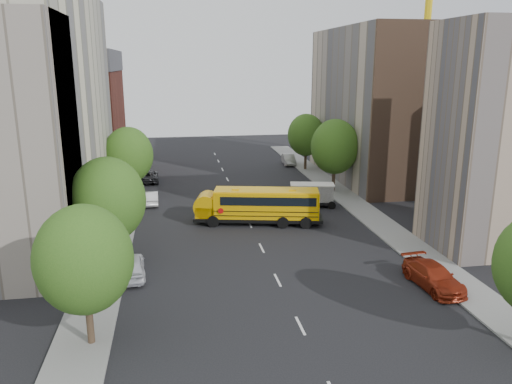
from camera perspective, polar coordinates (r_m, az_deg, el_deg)
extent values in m
plane|color=black|center=(40.85, 0.15, -5.44)|extent=(120.00, 120.00, 0.00)
cube|color=slate|center=(45.32, -15.48, -3.87)|extent=(3.00, 80.00, 0.12)
cube|color=slate|center=(48.50, 12.66, -2.48)|extent=(3.00, 80.00, 0.12)
cube|color=silver|center=(50.26, -1.77, -1.59)|extent=(0.15, 64.00, 0.01)
cube|color=beige|center=(45.50, -24.45, 8.26)|extent=(10.00, 26.00, 20.00)
cube|color=maroon|center=(67.26, -19.52, 7.35)|extent=(10.00, 15.00, 13.00)
cube|color=tan|center=(41.72, 26.61, 5.49)|extent=(10.00, 7.00, 17.00)
cube|color=#B5A38D|center=(63.01, 13.53, 9.63)|extent=(10.00, 22.00, 18.00)
cube|color=brown|center=(53.09, 18.16, 8.47)|extent=(10.10, 0.30, 18.00)
cylinder|color=gold|center=(74.41, 18.87, 16.52)|extent=(1.00, 1.00, 35.00)
cylinder|color=#38281C|center=(27.35, -18.47, -13.73)|extent=(0.36, 0.36, 2.70)
ellipsoid|color=#224E14|center=(25.99, -19.05, -7.29)|extent=(4.80, 4.80, 5.52)
cylinder|color=#38281C|center=(36.37, -16.19, -6.20)|extent=(0.36, 0.36, 2.88)
ellipsoid|color=#224E14|center=(35.31, -16.58, -0.85)|extent=(5.12, 5.12, 5.89)
cylinder|color=#38281C|center=(53.53, -14.13, 0.53)|extent=(0.36, 0.36, 2.81)
ellipsoid|color=#224E14|center=(52.83, -14.36, 4.14)|extent=(4.99, 4.99, 5.74)
cylinder|color=#38281C|center=(56.12, 8.85, 1.51)|extent=(0.36, 0.36, 2.95)
ellipsoid|color=#224E14|center=(55.43, 8.99, 5.15)|extent=(5.25, 5.25, 6.04)
cylinder|color=#38281C|center=(67.38, 5.66, 3.70)|extent=(0.36, 0.36, 2.74)
ellipsoid|color=#224E14|center=(66.84, 5.74, 6.51)|extent=(4.86, 4.86, 5.59)
cube|color=black|center=(44.68, 0.26, -2.92)|extent=(11.64, 4.95, 0.30)
cube|color=#E5A504|center=(44.28, 1.18, -1.30)|extent=(9.45, 4.42, 2.33)
cube|color=#E5A504|center=(44.94, -5.69, -2.08)|extent=(2.28, 2.67, 1.01)
cube|color=black|center=(44.46, -4.37, -0.60)|extent=(0.99, 2.38, 1.22)
cube|color=#E5A504|center=(43.97, 1.19, 0.18)|extent=(9.41, 4.22, 0.14)
cube|color=black|center=(44.14, 1.45, -0.67)|extent=(8.67, 4.31, 0.76)
cube|color=black|center=(44.50, 1.17, -2.31)|extent=(9.46, 4.48, 0.06)
cube|color=black|center=(44.39, 1.18, -1.81)|extent=(9.46, 4.48, 0.06)
cube|color=#E5A504|center=(44.40, 7.14, -1.37)|extent=(0.69, 2.51, 2.33)
cube|color=#E5A504|center=(44.10, -2.37, 0.35)|extent=(0.72, 0.72, 0.10)
cube|color=#E5A504|center=(43.94, 4.23, 0.27)|extent=(0.72, 0.72, 0.10)
cylinder|color=#E5A504|center=(44.79, -5.71, -1.46)|extent=(2.58, 2.73, 2.13)
cylinder|color=red|center=(43.35, -4.11, -2.18)|extent=(0.50, 0.15, 0.51)
cylinder|color=black|center=(43.83, -4.99, -3.39)|extent=(1.05, 0.51, 1.01)
cylinder|color=black|center=(46.23, -4.57, -2.43)|extent=(1.05, 0.51, 1.01)
cylinder|color=black|center=(43.45, 3.13, -3.52)|extent=(1.05, 0.51, 1.01)
cylinder|color=black|center=(45.87, 3.12, -2.54)|extent=(1.05, 0.51, 1.01)
cylinder|color=black|center=(43.52, 5.80, -3.55)|extent=(1.05, 0.51, 1.01)
cylinder|color=black|center=(45.93, 5.65, -2.57)|extent=(1.05, 0.51, 1.01)
cube|color=black|center=(50.32, 5.82, -1.11)|extent=(5.66, 2.87, 0.27)
cube|color=silver|center=(50.10, 6.37, -0.07)|extent=(4.41, 2.52, 1.62)
cube|color=silver|center=(50.05, 3.58, -0.35)|extent=(1.59, 1.93, 1.08)
cube|color=silver|center=(49.90, 6.39, 0.88)|extent=(4.61, 2.65, 0.11)
cylinder|color=black|center=(49.38, 3.59, -1.45)|extent=(0.79, 0.38, 0.76)
cylinder|color=black|center=(51.12, 3.54, -0.90)|extent=(0.79, 0.38, 0.76)
cylinder|color=black|center=(49.48, 6.09, -1.47)|extent=(0.79, 0.38, 0.76)
cylinder|color=black|center=(51.22, 5.96, -0.92)|extent=(0.79, 0.38, 0.76)
cylinder|color=black|center=(49.66, 8.38, -1.49)|extent=(0.79, 0.38, 0.76)
cylinder|color=black|center=(51.39, 8.17, -0.94)|extent=(0.79, 0.38, 0.76)
imported|color=silver|center=(34.81, -14.11, -8.17)|extent=(2.22, 4.73, 1.56)
imported|color=silver|center=(51.83, -11.90, -0.64)|extent=(1.52, 4.06, 1.33)
imported|color=black|center=(61.65, -12.24, 1.82)|extent=(2.60, 5.35, 1.47)
imported|color=maroon|center=(34.22, 19.61, -9.06)|extent=(2.54, 5.34, 1.50)
imported|color=#979692|center=(70.79, 3.75, 3.74)|extent=(1.84, 4.53, 1.46)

